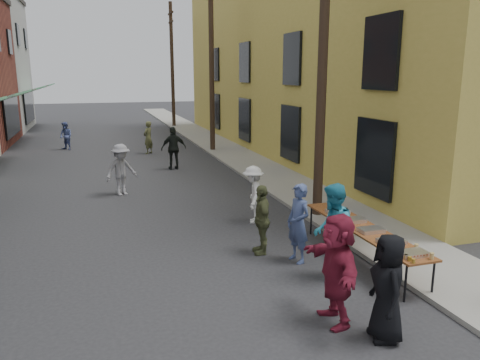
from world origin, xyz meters
TOP-DOWN VIEW (x-y plane):
  - ground at (0.00, 0.00)m, footprint 120.00×120.00m
  - sidewalk at (5.00, 15.00)m, footprint 2.20×60.00m
  - building_ochre at (11.10, 14.00)m, footprint 10.00×28.00m
  - utility_pole_near at (4.30, 3.00)m, footprint 0.26×0.26m
  - utility_pole_mid at (4.30, 15.00)m, footprint 0.26×0.26m
  - utility_pole_far at (4.30, 27.00)m, footprint 0.26×0.26m
  - serving_table at (3.80, -0.13)m, footprint 0.70×4.00m
  - catering_tray_sausage at (3.80, -1.78)m, footprint 0.50×0.33m
  - catering_tray_foil_b at (3.80, -1.13)m, footprint 0.50×0.33m
  - catering_tray_buns at (3.80, -0.43)m, footprint 0.50×0.33m
  - catering_tray_foil_d at (3.80, 0.27)m, footprint 0.50×0.33m
  - catering_tray_buns_end at (3.80, 0.97)m, footprint 0.50×0.33m
  - condiment_jar_a at (3.58, -2.08)m, footprint 0.07×0.07m
  - condiment_jar_b at (3.58, -1.98)m, footprint 0.07×0.07m
  - condiment_jar_c at (3.58, -1.88)m, footprint 0.07×0.07m
  - cup_stack at (4.00, -2.03)m, footprint 0.08×0.08m
  - guest_front_a at (2.49, -2.91)m, footprint 0.72×0.92m
  - guest_front_b at (2.46, 0.25)m, footprint 0.55×0.70m
  - guest_front_c at (2.73, -0.73)m, footprint 1.08×1.16m
  - guest_front_d at (2.44, 3.11)m, footprint 0.86×1.13m
  - guest_front_e at (1.89, 0.93)m, footprint 0.51×0.97m
  - guest_queue_back at (2.00, -2.24)m, footprint 0.69×1.74m
  - passerby_left at (-0.77, 7.17)m, footprint 1.27×1.05m
  - passerby_mid at (1.61, 10.91)m, footprint 1.08×0.49m
  - passerby_right at (1.03, 15.23)m, footprint 0.69×0.71m
  - passerby_far at (-2.97, 17.77)m, footprint 0.90×0.90m

SIDE VIEW (x-z plane):
  - ground at x=0.00m, z-range 0.00..0.00m
  - sidewalk at x=5.00m, z-range 0.00..0.10m
  - serving_table at x=3.80m, z-range 0.34..1.09m
  - passerby_far at x=-2.97m, z-range 0.00..1.47m
  - guest_front_d at x=2.44m, z-range 0.00..1.55m
  - guest_front_e at x=1.89m, z-range 0.00..1.57m
  - catering_tray_sausage at x=3.80m, z-range 0.75..0.83m
  - catering_tray_foil_b at x=3.80m, z-range 0.75..0.83m
  - catering_tray_buns at x=3.80m, z-range 0.75..0.83m
  - catering_tray_foil_d at x=3.80m, z-range 0.75..0.83m
  - catering_tray_buns_end at x=3.80m, z-range 0.75..0.83m
  - condiment_jar_a at x=3.58m, z-range 0.75..0.83m
  - condiment_jar_b at x=3.58m, z-range 0.75..0.83m
  - condiment_jar_c at x=3.58m, z-range 0.75..0.83m
  - cup_stack at x=4.00m, z-range 0.75..0.87m
  - passerby_right at x=1.03m, z-range 0.00..1.64m
  - guest_front_a at x=2.49m, z-range 0.00..1.67m
  - passerby_left at x=-0.77m, z-range 0.00..1.71m
  - guest_front_b at x=2.46m, z-range 0.00..1.71m
  - passerby_mid at x=1.61m, z-range 0.00..1.80m
  - guest_queue_back at x=2.00m, z-range 0.00..1.83m
  - guest_front_c at x=2.73m, z-range 0.00..1.91m
  - utility_pole_near at x=4.30m, z-range 0.00..9.00m
  - utility_pole_mid at x=4.30m, z-range 0.00..9.00m
  - utility_pole_far at x=4.30m, z-range 0.00..9.00m
  - building_ochre at x=11.10m, z-range 0.00..10.00m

